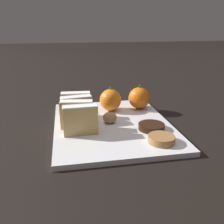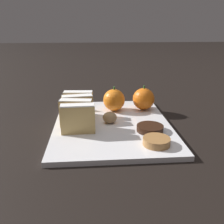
# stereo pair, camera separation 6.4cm
# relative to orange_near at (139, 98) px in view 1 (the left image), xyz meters

# --- Properties ---
(ground_plane) EXTENTS (6.00, 6.00, 0.00)m
(ground_plane) POSITION_rel_orange_near_xyz_m (-0.10, -0.10, -0.04)
(ground_plane) COLOR black
(serving_platter) EXTENTS (0.30, 0.37, 0.01)m
(serving_platter) POSITION_rel_orange_near_xyz_m (-0.10, -0.10, -0.04)
(serving_platter) COLOR white
(serving_platter) RESTS_ON ground_plane
(stollen_slice_front) EXTENTS (0.08, 0.03, 0.07)m
(stollen_slice_front) POSITION_rel_orange_near_xyz_m (-0.19, -0.16, 0.00)
(stollen_slice_front) COLOR tan
(stollen_slice_front) RESTS_ON serving_platter
(stollen_slice_second) EXTENTS (0.08, 0.04, 0.07)m
(stollen_slice_second) POSITION_rel_orange_near_xyz_m (-0.19, -0.12, 0.00)
(stollen_slice_second) COLOR tan
(stollen_slice_second) RESTS_ON serving_platter
(stollen_slice_third) EXTENTS (0.08, 0.04, 0.07)m
(stollen_slice_third) POSITION_rel_orange_near_xyz_m (-0.19, -0.08, 0.00)
(stollen_slice_third) COLOR tan
(stollen_slice_third) RESTS_ON serving_platter
(stollen_slice_fourth) EXTENTS (0.08, 0.03, 0.07)m
(stollen_slice_fourth) POSITION_rel_orange_near_xyz_m (-0.19, -0.04, 0.00)
(stollen_slice_fourth) COLOR tan
(stollen_slice_fourth) RESTS_ON serving_platter
(orange_near) EXTENTS (0.06, 0.06, 0.07)m
(orange_near) POSITION_rel_orange_near_xyz_m (0.00, 0.00, 0.00)
(orange_near) COLOR orange
(orange_near) RESTS_ON serving_platter
(orange_far) EXTENTS (0.06, 0.06, 0.07)m
(orange_far) POSITION_rel_orange_near_xyz_m (-0.09, -0.00, -0.00)
(orange_far) COLOR orange
(orange_far) RESTS_ON serving_platter
(walnut) EXTENTS (0.04, 0.03, 0.03)m
(walnut) POSITION_rel_orange_near_xyz_m (-0.11, -0.10, -0.02)
(walnut) COLOR tan
(walnut) RESTS_ON serving_platter
(chocolate_cookie) EXTENTS (0.06, 0.06, 0.01)m
(chocolate_cookie) POSITION_rel_orange_near_xyz_m (-0.02, -0.16, -0.03)
(chocolate_cookie) COLOR black
(chocolate_cookie) RESTS_ON serving_platter
(gingerbread_cookie) EXTENTS (0.06, 0.06, 0.02)m
(gingerbread_cookie) POSITION_rel_orange_near_xyz_m (-0.02, -0.23, -0.02)
(gingerbread_cookie) COLOR #A3703D
(gingerbread_cookie) RESTS_ON serving_platter
(evergreen_sprig) EXTENTS (0.05, 0.05, 0.05)m
(evergreen_sprig) POSITION_rel_orange_near_xyz_m (-0.19, 0.01, -0.01)
(evergreen_sprig) COLOR #23662D
(evergreen_sprig) RESTS_ON serving_platter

